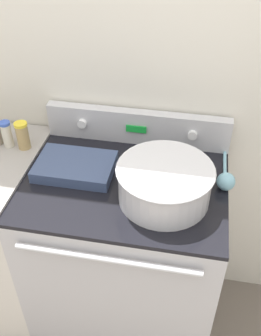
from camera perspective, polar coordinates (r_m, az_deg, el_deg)
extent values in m
cube|color=silver|center=(1.70, 1.45, 13.25)|extent=(8.00, 0.05, 2.50)
cube|color=#BCBCC1|center=(1.92, -0.69, -13.02)|extent=(0.81, 0.62, 0.94)
cube|color=black|center=(1.58, -0.82, -2.22)|extent=(0.81, 0.62, 0.02)
cylinder|color=silver|center=(1.40, -3.51, -13.10)|extent=(0.67, 0.02, 0.02)
cube|color=#BCBCC1|center=(1.75, 1.01, 6.01)|extent=(0.81, 0.05, 0.15)
cylinder|color=white|center=(1.77, -7.05, 6.38)|extent=(0.04, 0.02, 0.04)
cylinder|color=white|center=(1.70, 8.97, 4.72)|extent=(0.04, 0.02, 0.04)
cube|color=green|center=(1.72, 0.83, 5.66)|extent=(0.09, 0.01, 0.03)
cube|color=silver|center=(2.10, -18.29, -9.84)|extent=(0.46, 0.62, 0.94)
cylinder|color=silver|center=(1.45, 4.96, -2.29)|extent=(0.34, 0.34, 0.15)
torus|color=silver|center=(1.41, 5.11, -0.22)|extent=(0.36, 0.36, 0.01)
cylinder|color=beige|center=(1.42, 5.08, -0.62)|extent=(0.31, 0.31, 0.02)
cube|color=#38476B|center=(1.62, -8.03, 0.22)|extent=(0.32, 0.22, 0.05)
cube|color=beige|center=(1.62, -8.07, 0.52)|extent=(0.28, 0.19, 0.03)
cylinder|color=#7AB2C6|center=(1.67, 13.53, 0.00)|extent=(0.01, 0.24, 0.01)
sphere|color=#7AB2C6|center=(1.56, 13.68, -1.91)|extent=(0.07, 0.07, 0.07)
cylinder|color=tan|center=(1.76, -15.35, 4.41)|extent=(0.05, 0.05, 0.11)
cylinder|color=yellow|center=(1.73, -15.69, 6.12)|extent=(0.06, 0.06, 0.01)
cylinder|color=beige|center=(1.79, -17.47, 4.55)|extent=(0.04, 0.04, 0.11)
cylinder|color=#3856B7|center=(1.76, -17.84, 6.18)|extent=(0.05, 0.05, 0.01)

